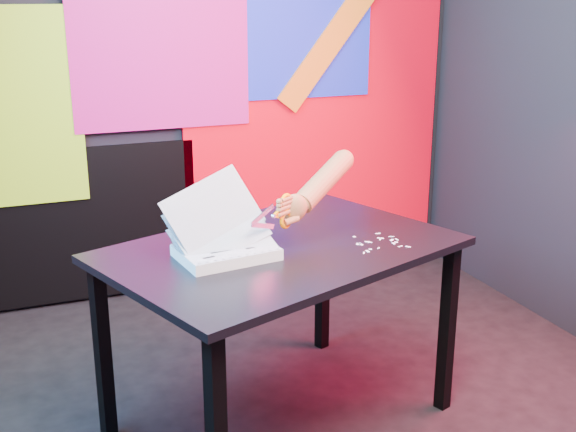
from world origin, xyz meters
name	(u,v)px	position (x,y,z in m)	size (l,w,h in m)	color
room	(315,81)	(0.00, 0.00, 1.35)	(3.01, 3.01, 2.71)	black
backdrop	(220,123)	(0.06, 1.46, 0.96)	(2.88, 0.05, 2.08)	red
work_table	(281,267)	(-0.14, -0.03, 0.67)	(1.48, 1.22, 0.75)	black
printout_stack	(225,249)	(-0.37, -0.07, 0.78)	(0.41, 0.29, 0.32)	beige
scissors	(283,212)	(-0.13, -0.03, 0.88)	(0.21, 0.14, 0.14)	silver
hand_forearm	(319,185)	(0.07, 0.10, 0.93)	(0.42, 0.29, 0.22)	brown
paper_clippings	(377,243)	(0.21, -0.13, 0.75)	(0.20, 0.19, 0.00)	white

